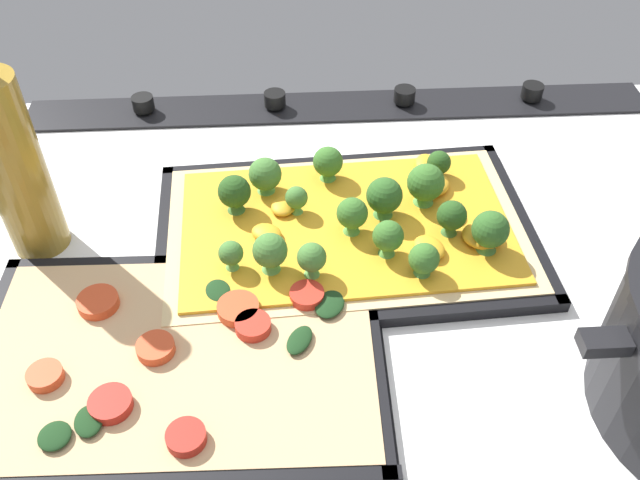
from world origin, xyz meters
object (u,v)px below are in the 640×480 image
Objects in this scene: oil_bottle at (12,163)px; veggie_pizza_back at (179,354)px; broccoli_pizza at (354,221)px; baking_tray_front at (345,234)px; baking_tray_back at (180,360)px.

veggie_pizza_back is at bearing 134.29° from oil_bottle.
broccoli_pizza is 1.55× the size of oil_bottle.
broccoli_pizza is at bearing -178.12° from baking_tray_front.
baking_tray_front is 33.47cm from oil_bottle.
broccoli_pizza is (-0.80, -0.03, 1.84)cm from baking_tray_front.
broccoli_pizza is at bearing -137.53° from baking_tray_back.
oil_bottle is at bearing -45.71° from veggie_pizza_back.
oil_bottle is (15.88, -16.43, 10.01)cm from baking_tray_back.
oil_bottle is (31.91, -1.05, 10.02)cm from baking_tray_front.
baking_tray_front is 1.17× the size of veggie_pizza_back.
baking_tray_front and baking_tray_back have the same top height.
broccoli_pizza is at bearing 178.21° from oil_bottle.
broccoli_pizza reaches higher than baking_tray_front.
oil_bottle reaches higher than baking_tray_back.
baking_tray_front is 1.66× the size of oil_bottle.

